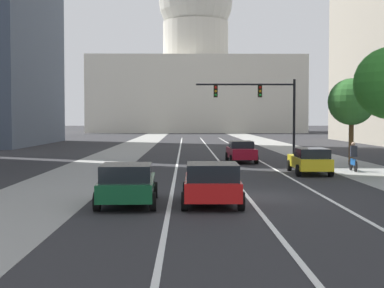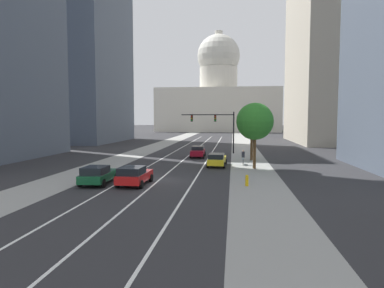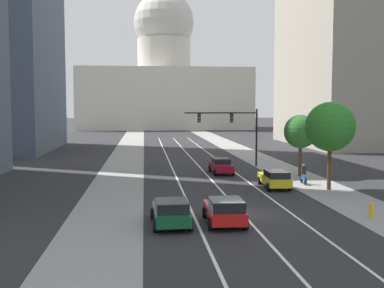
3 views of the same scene
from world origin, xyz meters
name	(u,v)px [view 2 (image 2 of 3)]	position (x,y,z in m)	size (l,w,h in m)	color
ground_plane	(202,145)	(0.00, 40.00, 0.00)	(400.00, 400.00, 0.00)	#2B2B2D
sidewalk_left	(157,146)	(-8.24, 35.00, 0.01)	(4.45, 130.00, 0.01)	gray
sidewalk_right	(244,147)	(8.24, 35.00, 0.01)	(4.45, 130.00, 0.01)	gray
lane_stripe_left	(175,151)	(-3.01, 25.00, 0.01)	(0.16, 90.00, 0.01)	white
lane_stripe_center	(193,152)	(0.00, 25.00, 0.01)	(0.16, 90.00, 0.01)	white
lane_stripe_right	(212,152)	(3.01, 25.00, 0.01)	(0.16, 90.00, 0.01)	white
office_tower_far_left	(83,31)	(-27.38, 45.96, 24.79)	(16.00, 25.34, 49.51)	#4C5666
office_tower_far_right	(331,13)	(26.98, 49.91, 28.05)	(15.19, 30.19, 56.03)	#B7AD99
capitol_building	(218,98)	(0.00, 112.47, 13.80)	(48.73, 24.52, 40.80)	beige
car_yellow	(217,159)	(4.50, 9.18, 0.77)	(2.08, 4.84, 1.47)	yellow
car_crimson	(198,151)	(1.50, 17.65, 0.78)	(2.01, 4.57, 1.51)	maroon
car_green	(98,175)	(-4.50, -2.17, 0.78)	(2.19, 4.45, 1.50)	#14512D
car_red	(134,175)	(-1.51, -2.19, 0.80)	(2.17, 4.27, 1.54)	red
traffic_signal_mast	(216,123)	(3.73, 23.16, 4.57)	(8.02, 0.39, 6.27)	black
fire_hydrant	(247,180)	(7.35, -1.50, 0.46)	(0.26, 0.35, 0.91)	yellow
cyclist	(243,157)	(7.40, 10.69, 0.85)	(0.37, 1.70, 1.72)	black
street_tree_far_right	(255,122)	(8.49, 7.87, 4.96)	(3.87, 3.87, 6.91)	#51381E
street_tree_mid_right	(252,127)	(8.57, 15.13, 4.19)	(3.11, 3.11, 5.77)	#51381E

